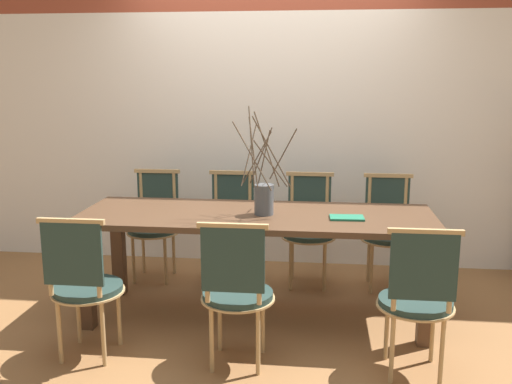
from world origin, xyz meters
TOP-DOWN VIEW (x-y plane):
  - ground_plane at (0.00, 0.00)m, footprint 16.00×16.00m
  - wall_rear at (0.00, 1.25)m, footprint 12.00×0.06m
  - dining_table at (0.00, 0.00)m, footprint 2.42×0.84m
  - chair_near_leftend at (-0.94, -0.71)m, footprint 0.44×0.44m
  - chair_near_left at (-0.03, -0.71)m, footprint 0.44×0.44m
  - chair_near_center at (0.98, -0.71)m, footprint 0.44×0.44m
  - chair_far_leftend at (-0.93, 0.71)m, footprint 0.44×0.44m
  - chair_far_left at (-0.29, 0.71)m, footprint 0.44×0.44m
  - chair_far_center at (0.35, 0.71)m, footprint 0.44×0.44m
  - chair_far_right at (0.98, 0.71)m, footprint 0.44×0.44m
  - vase_centerpiece at (0.06, -0.02)m, footprint 0.43×0.43m
  - book_stack at (0.61, -0.08)m, footprint 0.23×0.15m

SIDE VIEW (x-z plane):
  - ground_plane at x=0.00m, z-range 0.00..0.00m
  - chair_near_leftend at x=-0.94m, z-range 0.03..0.93m
  - chair_near_left at x=-0.03m, z-range 0.03..0.93m
  - chair_near_center at x=0.98m, z-range 0.03..0.93m
  - chair_far_leftend at x=-0.93m, z-range 0.03..0.93m
  - chair_far_left at x=-0.29m, z-range 0.03..0.93m
  - chair_far_center at x=0.35m, z-range 0.03..0.93m
  - chair_far_right at x=0.98m, z-range 0.03..0.93m
  - dining_table at x=0.00m, z-range 0.27..1.02m
  - book_stack at x=0.61m, z-range 0.75..0.77m
  - vase_centerpiece at x=0.06m, z-range 0.52..1.24m
  - wall_rear at x=0.00m, z-range 0.00..3.20m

